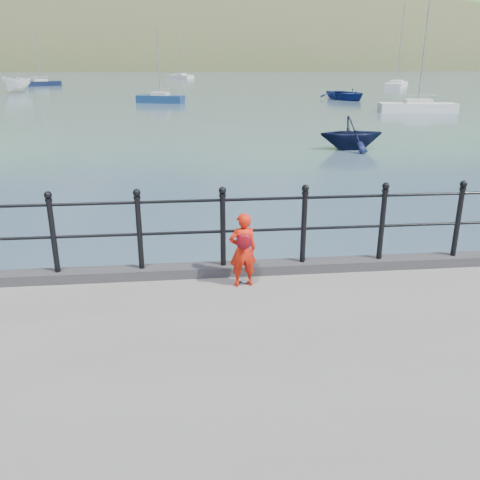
{
  "coord_description": "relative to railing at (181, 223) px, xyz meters",
  "views": [
    {
      "loc": [
        0.1,
        -7.14,
        4.07
      ],
      "look_at": [
        0.84,
        -0.2,
        1.55
      ],
      "focal_mm": 38.0,
      "sensor_mm": 36.0,
      "label": 1
    }
  ],
  "objects": [
    {
      "name": "sailboat_port",
      "position": [
        -2.1,
        42.95,
        -1.48
      ],
      "size": [
        4.64,
        2.89,
        6.65
      ],
      "rotation": [
        0.0,
        0.0,
        -0.36
      ],
      "color": "navy",
      "rests_on": "ground"
    },
    {
      "name": "kerb",
      "position": [
        -0.0,
        -0.0,
        -0.75
      ],
      "size": [
        60.0,
        0.3,
        0.15
      ],
      "primitive_type": "cube",
      "color": "#28282B",
      "rests_on": "quay"
    },
    {
      "name": "far_shore",
      "position": [
        38.34,
        239.56,
        -24.39
      ],
      "size": [
        830.0,
        200.0,
        156.0
      ],
      "color": "#333A21",
      "rests_on": "ground"
    },
    {
      "name": "launch_navy",
      "position": [
        7.77,
        16.1,
        -1.05
      ],
      "size": [
        3.03,
        2.64,
        1.55
      ],
      "primitive_type": "imported",
      "rotation": [
        0.0,
        0.0,
        1.61
      ],
      "color": "black",
      "rests_on": "ground"
    },
    {
      "name": "sailboat_far",
      "position": [
        30.37,
        65.88,
        -1.48
      ],
      "size": [
        5.91,
        8.05,
        11.23
      ],
      "rotation": [
        0.0,
        0.0,
        1.05
      ],
      "color": "silver",
      "rests_on": "ground"
    },
    {
      "name": "sailboat_left",
      "position": [
        -21.14,
        75.09,
        -1.48
      ],
      "size": [
        5.89,
        3.97,
        8.12
      ],
      "rotation": [
        0.0,
        0.0,
        0.43
      ],
      "color": "black",
      "rests_on": "ground"
    },
    {
      "name": "sailboat_deep",
      "position": [
        -0.45,
        101.92,
        -1.48
      ],
      "size": [
        5.46,
        5.88,
        9.15
      ],
      "rotation": [
        0.0,
        0.0,
        -0.85
      ],
      "color": "silver",
      "rests_on": "ground"
    },
    {
      "name": "ground",
      "position": [
        -0.0,
        0.15,
        -1.82
      ],
      "size": [
        600.0,
        600.0,
        0.0
      ],
      "primitive_type": "plane",
      "color": "#2D4251",
      "rests_on": "ground"
    },
    {
      "name": "launch_white",
      "position": [
        -19.95,
        59.43,
        -0.85
      ],
      "size": [
        3.45,
        5.39,
        1.95
      ],
      "primitive_type": "imported",
      "rotation": [
        0.0,
        0.0,
        -0.33
      ],
      "color": "white",
      "rests_on": "ground"
    },
    {
      "name": "railing",
      "position": [
        0.0,
        0.0,
        0.0
      ],
      "size": [
        18.11,
        0.11,
        1.2
      ],
      "color": "black",
      "rests_on": "kerb"
    },
    {
      "name": "child",
      "position": [
        0.84,
        -0.43,
        -0.28
      ],
      "size": [
        0.43,
        0.34,
        1.07
      ],
      "rotation": [
        0.0,
        0.0,
        3.3
      ],
      "color": "red",
      "rests_on": "quay"
    },
    {
      "name": "sailboat_near",
      "position": [
        18.29,
        32.23,
        -1.48
      ],
      "size": [
        6.04,
        2.45,
        8.12
      ],
      "rotation": [
        0.0,
        0.0,
        -0.14
      ],
      "color": "silver",
      "rests_on": "ground"
    },
    {
      "name": "launch_blue",
      "position": [
        16.51,
        44.97,
        -1.25
      ],
      "size": [
        5.31,
        6.4,
        1.15
      ],
      "primitive_type": "imported",
      "rotation": [
        0.0,
        0.0,
        0.28
      ],
      "color": "navy",
      "rests_on": "ground"
    }
  ]
}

